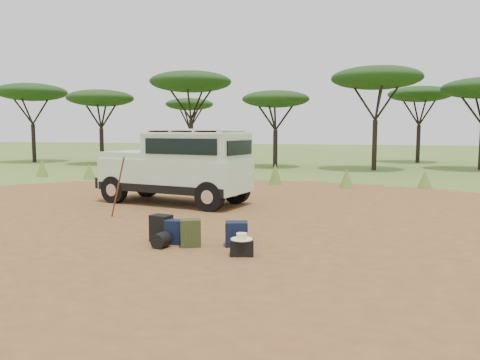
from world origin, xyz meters
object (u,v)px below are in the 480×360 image
(backpack_black, at_px, (161,228))
(duffel_navy, at_px, (237,234))
(walking_staff, at_px, (118,187))
(backpack_olive, at_px, (191,233))
(safari_vehicle, at_px, (179,168))
(backpack_navy, at_px, (175,232))
(hard_case, at_px, (242,248))

(backpack_black, bearing_deg, duffel_navy, 14.88)
(duffel_navy, bearing_deg, walking_staff, 135.85)
(backpack_olive, bearing_deg, walking_staff, 117.91)
(walking_staff, height_order, duffel_navy, walking_staff)
(safari_vehicle, height_order, backpack_navy, safari_vehicle)
(safari_vehicle, bearing_deg, backpack_olive, -53.67)
(safari_vehicle, bearing_deg, hard_case, -45.83)
(duffel_navy, bearing_deg, backpack_olive, -177.47)
(backpack_black, bearing_deg, backpack_navy, -4.24)
(duffel_navy, distance_m, hard_case, 0.72)
(backpack_olive, bearing_deg, hard_case, -41.36)
(backpack_black, xyz_separation_m, duffel_navy, (1.61, 0.07, -0.03))
(duffel_navy, bearing_deg, hard_case, -81.87)
(safari_vehicle, height_order, backpack_black, safari_vehicle)
(backpack_black, bearing_deg, hard_case, -4.61)
(backpack_black, relative_size, backpack_olive, 1.02)
(walking_staff, relative_size, backpack_olive, 3.10)
(backpack_olive, xyz_separation_m, duffel_navy, (0.86, 0.30, -0.03))
(duffel_navy, xyz_separation_m, hard_case, (0.30, -0.65, -0.10))
(backpack_black, distance_m, duffel_navy, 1.61)
(backpack_navy, relative_size, hard_case, 1.16)
(walking_staff, distance_m, backpack_olive, 3.84)
(safari_vehicle, height_order, backpack_olive, safari_vehicle)
(walking_staff, xyz_separation_m, duffel_navy, (3.87, -2.04, -0.57))
(walking_staff, height_order, backpack_olive, walking_staff)
(hard_case, bearing_deg, backpack_black, 147.19)
(walking_staff, bearing_deg, hard_case, -102.60)
(backpack_black, xyz_separation_m, hard_case, (1.91, -0.58, -0.13))
(safari_vehicle, distance_m, hard_case, 6.58)
(backpack_black, distance_m, hard_case, 2.00)
(duffel_navy, bearing_deg, backpack_navy, 171.62)
(backpack_olive, relative_size, hard_case, 1.29)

